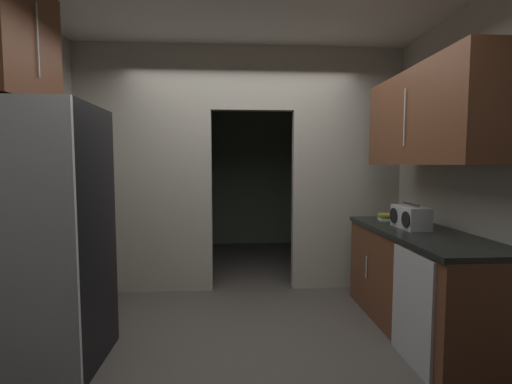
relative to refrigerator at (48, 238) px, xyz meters
name	(u,v)px	position (x,y,z in m)	size (l,w,h in m)	color
ground	(247,347)	(1.41, 0.15, -0.93)	(20.00, 20.00, 0.00)	#47423D
kitchen_overhead_slab	(244,5)	(1.41, 0.56, 1.87)	(4.07, 6.75, 0.06)	silver
kitchen_partition	(239,163)	(1.39, 1.53, 0.54)	(3.67, 0.12, 2.78)	#ADA899
adjoining_room_shell	(239,169)	(1.41, 3.27, 0.45)	(3.67, 2.49, 2.78)	slate
refrigerator	(48,238)	(0.00, 0.00, 0.00)	(0.70, 0.77, 1.87)	black
lower_cabinet_run	(420,282)	(2.92, 0.33, -0.49)	(0.67, 1.75, 0.89)	brown
dishwasher	(412,309)	(2.59, -0.16, -0.52)	(0.02, 0.56, 0.83)	#B7BABC
upper_cabinet_counterside	(426,117)	(2.92, 0.33, 0.91)	(0.36, 1.58, 0.79)	brown
upper_cabinet_fridgeside	(11,40)	(-0.24, 0.10, 1.39)	(0.36, 0.77, 0.86)	brown
boombox	(410,217)	(2.88, 0.47, 0.05)	(0.21, 0.39, 0.22)	#B2B2B7
book_stack	(385,217)	(2.85, 0.92, -0.01)	(0.15, 0.16, 0.07)	beige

